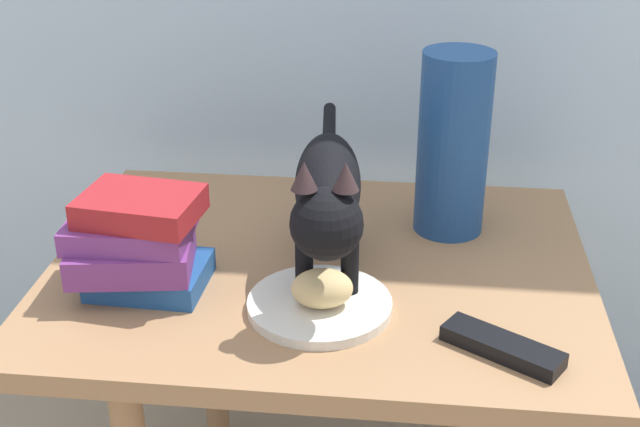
{
  "coord_description": "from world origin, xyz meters",
  "views": [
    {
      "loc": [
        0.12,
        -1.08,
        1.14
      ],
      "look_at": [
        0.0,
        0.0,
        0.61
      ],
      "focal_mm": 48.14,
      "sensor_mm": 36.0,
      "label": 1
    }
  ],
  "objects_px": {
    "plate": "(320,305)",
    "tv_remote": "(502,347)",
    "cat": "(328,193)",
    "book_stack": "(138,243)",
    "bread_roll": "(322,288)",
    "side_table": "(320,306)",
    "green_vase": "(453,144)"
  },
  "relations": [
    {
      "from": "side_table",
      "to": "bread_roll",
      "type": "bearing_deg",
      "value": -82.5
    },
    {
      "from": "plate",
      "to": "bread_roll",
      "type": "distance_m",
      "value": 0.03
    },
    {
      "from": "book_stack",
      "to": "tv_remote",
      "type": "height_order",
      "value": "book_stack"
    },
    {
      "from": "tv_remote",
      "to": "bread_roll",
      "type": "bearing_deg",
      "value": -163.66
    },
    {
      "from": "side_table",
      "to": "book_stack",
      "type": "height_order",
      "value": "book_stack"
    },
    {
      "from": "tv_remote",
      "to": "cat",
      "type": "bearing_deg",
      "value": 177.98
    },
    {
      "from": "plate",
      "to": "book_stack",
      "type": "bearing_deg",
      "value": 173.37
    },
    {
      "from": "side_table",
      "to": "green_vase",
      "type": "relative_size",
      "value": 2.76
    },
    {
      "from": "side_table",
      "to": "cat",
      "type": "bearing_deg",
      "value": -70.78
    },
    {
      "from": "green_vase",
      "to": "tv_remote",
      "type": "xyz_separation_m",
      "value": [
        0.06,
        -0.33,
        -0.13
      ]
    },
    {
      "from": "tv_remote",
      "to": "green_vase",
      "type": "bearing_deg",
      "value": 131.9
    },
    {
      "from": "side_table",
      "to": "plate",
      "type": "relative_size",
      "value": 4.06
    },
    {
      "from": "plate",
      "to": "tv_remote",
      "type": "xyz_separation_m",
      "value": [
        0.23,
        -0.07,
        0.0
      ]
    },
    {
      "from": "tv_remote",
      "to": "side_table",
      "type": "bearing_deg",
      "value": 172.94
    },
    {
      "from": "side_table",
      "to": "green_vase",
      "type": "height_order",
      "value": "green_vase"
    },
    {
      "from": "book_stack",
      "to": "green_vase",
      "type": "xyz_separation_m",
      "value": [
        0.42,
        0.23,
        0.07
      ]
    },
    {
      "from": "plate",
      "to": "side_table",
      "type": "bearing_deg",
      "value": 96.11
    },
    {
      "from": "bread_roll",
      "to": "tv_remote",
      "type": "height_order",
      "value": "bread_roll"
    },
    {
      "from": "plate",
      "to": "green_vase",
      "type": "bearing_deg",
      "value": 56.3
    },
    {
      "from": "bread_roll",
      "to": "book_stack",
      "type": "xyz_separation_m",
      "value": [
        -0.25,
        0.04,
        0.03
      ]
    },
    {
      "from": "book_stack",
      "to": "side_table",
      "type": "bearing_deg",
      "value": 21.92
    },
    {
      "from": "side_table",
      "to": "bread_roll",
      "type": "height_order",
      "value": "bread_roll"
    },
    {
      "from": "side_table",
      "to": "green_vase",
      "type": "bearing_deg",
      "value": 35.95
    },
    {
      "from": "bread_roll",
      "to": "tv_remote",
      "type": "bearing_deg",
      "value": -15.6
    },
    {
      "from": "book_stack",
      "to": "tv_remote",
      "type": "distance_m",
      "value": 0.49
    },
    {
      "from": "green_vase",
      "to": "book_stack",
      "type": "bearing_deg",
      "value": -151.42
    },
    {
      "from": "green_vase",
      "to": "plate",
      "type": "bearing_deg",
      "value": -123.7
    },
    {
      "from": "book_stack",
      "to": "tv_remote",
      "type": "xyz_separation_m",
      "value": [
        0.48,
        -0.1,
        -0.06
      ]
    },
    {
      "from": "plate",
      "to": "green_vase",
      "type": "distance_m",
      "value": 0.34
    },
    {
      "from": "plate",
      "to": "tv_remote",
      "type": "relative_size",
      "value": 1.27
    },
    {
      "from": "cat",
      "to": "book_stack",
      "type": "xyz_separation_m",
      "value": [
        -0.25,
        -0.05,
        -0.06
      ]
    },
    {
      "from": "side_table",
      "to": "cat",
      "type": "xyz_separation_m",
      "value": [
        0.02,
        -0.04,
        0.21
      ]
    }
  ]
}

